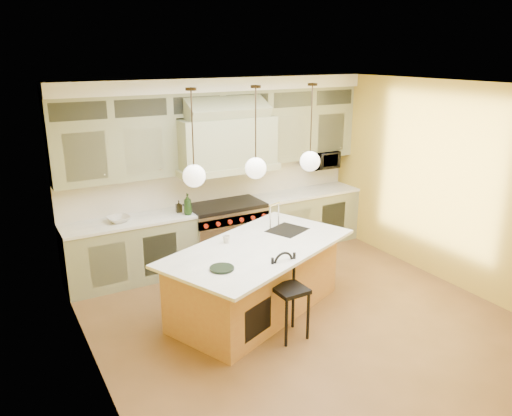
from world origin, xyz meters
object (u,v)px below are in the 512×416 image
range (226,232)px  kitchen_island (256,277)px  counter_stool (289,291)px  microwave (322,160)px

range → kitchen_island: size_ratio=0.42×
range → counter_stool: (-0.36, -2.42, 0.10)m
kitchen_island → microwave: 3.11m
kitchen_island → microwave: size_ratio=5.27×
range → counter_stool: 2.44m
kitchen_island → microwave: (2.34, 1.80, 0.98)m
range → kitchen_island: 1.74m
range → microwave: size_ratio=2.21×
counter_stool → microwave: size_ratio=1.91×
kitchen_island → counter_stool: 0.73m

